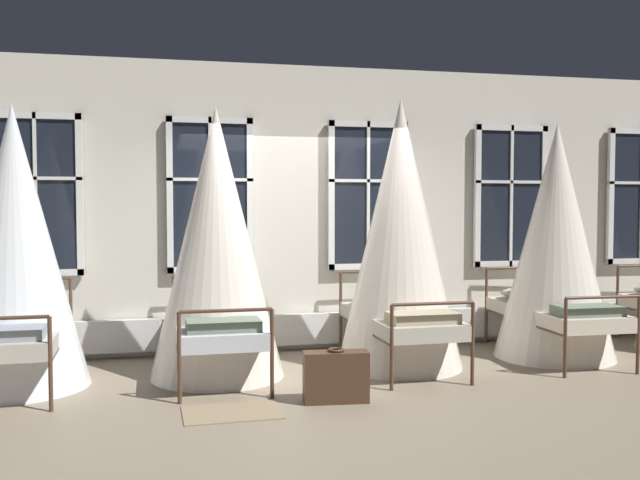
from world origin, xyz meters
name	(u,v)px	position (x,y,z in m)	size (l,w,h in m)	color
ground	(310,371)	(0.00, 0.00, 0.00)	(28.01, 28.01, 0.00)	gray
back_wall_with_windows	(289,208)	(0.00, 1.19, 1.66)	(15.01, 0.10, 3.33)	beige
window_bank	(291,264)	(0.00, 1.07, 1.01)	(10.26, 0.10, 2.62)	black
cot_second	(15,252)	(-2.81, 0.00, 1.27)	(1.32, 1.89, 2.64)	#4C3323
cot_third	(217,247)	(-0.94, 0.01, 1.29)	(1.32, 1.87, 2.67)	#4C3323
cot_fourth	(400,238)	(0.97, 0.02, 1.36)	(1.32, 1.87, 2.82)	#4C3323
cot_fifth	(555,245)	(2.81, 0.08, 1.26)	(1.32, 1.89, 2.61)	#4C3323
rug_third	(232,412)	(-0.93, -1.27, 0.01)	(0.80, 0.56, 0.01)	#8E7A5B
suitcase_dark	(336,376)	(-0.02, -1.15, 0.22)	(0.58, 0.26, 0.47)	#472D1E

